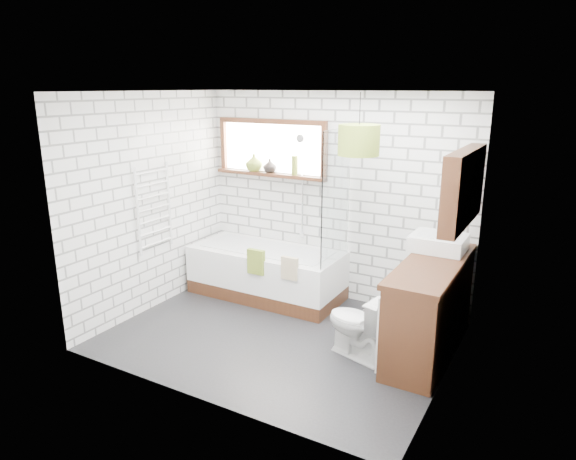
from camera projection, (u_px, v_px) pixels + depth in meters
The scene contains 22 objects.
floor at pixel (279, 337), 5.42m from camera, with size 3.40×2.60×0.01m, color black.
ceiling at pixel (278, 91), 4.74m from camera, with size 3.40×2.60×0.01m, color white.
wall_back at pixel (333, 198), 6.17m from camera, with size 3.40×0.01×2.50m, color white.
wall_front at pixel (193, 259), 3.99m from camera, with size 3.40×0.01×2.50m, color white.
wall_left at pixel (151, 203), 5.89m from camera, with size 0.01×2.60×2.50m, color white.
wall_right at pixel (454, 248), 4.27m from camera, with size 0.01×2.60×2.50m, color white.
window at pixel (271, 148), 6.39m from camera, with size 1.52×0.16×0.68m, color #351A0E.
towel_radiator at pixel (154, 208), 5.88m from camera, with size 0.06×0.52×1.00m, color white.
mirror_cabinet at pixel (463, 188), 4.71m from camera, with size 0.16×1.20×0.70m, color #351A0E.
shower_riser at pixel (302, 187), 6.30m from camera, with size 0.02×0.02×1.30m, color silver.
bathtub at pixel (267, 272), 6.41m from camera, with size 1.88×0.83×0.61m, color white.
shower_screen at pixel (336, 197), 5.69m from camera, with size 0.02×0.72×1.50m, color white.
towel_green at pixel (256, 262), 5.93m from camera, with size 0.22×0.06×0.29m, color olive.
towel_beige at pixel (290, 268), 5.72m from camera, with size 0.20×0.05×0.26m, color tan.
vanity at pixel (430, 307), 5.01m from camera, with size 0.53×1.63×0.93m, color #351A0E.
basin at pixel (438, 242), 5.23m from camera, with size 0.53×0.47×0.16m, color white.
tap at pixel (455, 241), 5.14m from camera, with size 0.03×0.03×0.15m, color silver.
toilet at pixel (358, 324), 4.93m from camera, with size 0.67×0.38×0.68m, color white.
vase_olive at pixel (254, 164), 6.53m from camera, with size 0.21×0.21×0.22m, color olive.
vase_dark at pixel (270, 167), 6.43m from camera, with size 0.17×0.17×0.17m, color black.
bottle at pixel (295, 167), 6.25m from camera, with size 0.07×0.07×0.23m, color olive.
pendant at pixel (359, 140), 4.41m from camera, with size 0.36×0.36×0.26m, color olive.
Camera 1 is at (2.50, -4.23, 2.55)m, focal length 32.00 mm.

